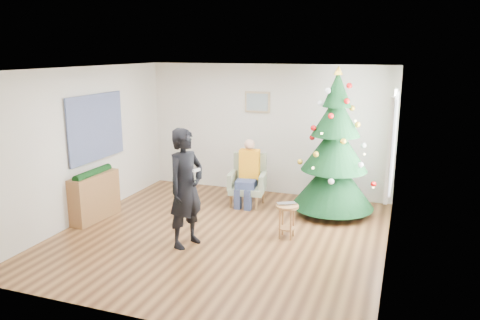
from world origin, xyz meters
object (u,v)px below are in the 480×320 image
at_px(stool, 287,221).
at_px(armchair, 248,187).
at_px(christmas_tree, 335,149).
at_px(standing_man, 186,188).
at_px(console, 94,197).

xyz_separation_m(stool, armchair, (-1.09, 1.33, 0.07)).
height_order(christmas_tree, armchair, christmas_tree).
relative_size(armchair, standing_man, 0.54).
relative_size(armchair, console, 0.95).
distance_m(stool, armchair, 1.72).
xyz_separation_m(stool, standing_man, (-1.34, -0.77, 0.62)).
bearing_deg(armchair, stool, -58.57).
distance_m(standing_man, console, 2.10).
bearing_deg(standing_man, stool, -41.30).
bearing_deg(standing_man, console, 95.68).
bearing_deg(stool, console, -174.64).
xyz_separation_m(standing_man, console, (-1.99, 0.46, -0.49)).
xyz_separation_m(armchair, console, (-2.24, -1.64, 0.05)).
height_order(christmas_tree, console, christmas_tree).
bearing_deg(console, standing_man, -8.74).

